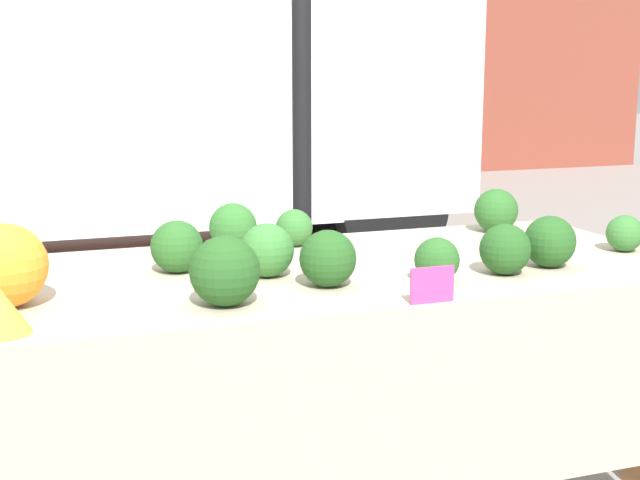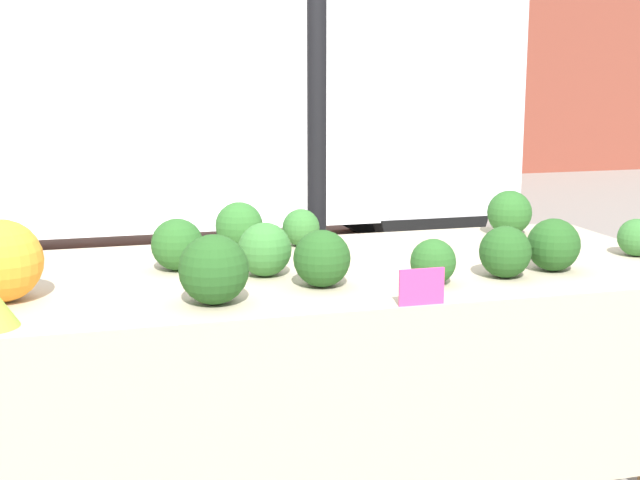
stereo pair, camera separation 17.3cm
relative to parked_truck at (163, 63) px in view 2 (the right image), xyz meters
The scene contains 16 objects.
tent_pole 3.59m from the parked_truck, 87.26° to the right, with size 0.07×0.07×2.41m.
parked_truck is the anchor object (origin of this frame).
market_table 4.44m from the parked_truck, 90.36° to the right, with size 2.12×0.93×0.89m.
orange_cauliflower 4.57m from the parked_truck, 101.02° to the right, with size 0.20×0.20×0.20m.
broccoli_head_0 4.60m from the parked_truck, 82.60° to the right, with size 0.15×0.15×0.15m.
broccoli_head_1 4.55m from the parked_truck, 78.12° to the right, with size 0.11×0.11×0.11m.
broccoli_head_2 4.62m from the parked_truck, 87.44° to the right, with size 0.12×0.12×0.12m.
broccoli_head_3 4.11m from the parked_truck, 79.73° to the right, with size 0.15×0.15×0.15m.
broccoli_head_4 4.04m from the parked_truck, 90.02° to the right, with size 0.12×0.12×0.12m.
broccoli_head_5 4.56m from the parked_truck, 91.04° to the right, with size 0.15×0.15×0.15m.
broccoli_head_6 4.04m from the parked_truck, 92.85° to the right, with size 0.15×0.15×0.15m.
broccoli_head_7 4.41m from the parked_truck, 92.61° to the right, with size 0.15×0.15×0.15m.
broccoli_head_8 4.29m from the parked_truck, 95.65° to the right, with size 0.15×0.15×0.15m.
broccoli_head_9 4.67m from the parked_truck, 94.67° to the right, with size 0.17×0.17×0.17m.
broccoli_head_10 4.62m from the parked_truck, 84.73° to the right, with size 0.14×0.14×0.14m.
price_sign 4.80m from the parked_truck, 88.82° to the right, with size 0.11×0.01×0.09m.
Camera 2 is at (-0.67, -2.37, 1.46)m, focal length 50.00 mm.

